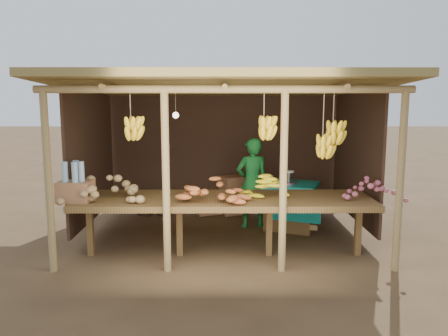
{
  "coord_description": "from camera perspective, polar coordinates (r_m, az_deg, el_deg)",
  "views": [
    {
      "loc": [
        -0.04,
        -6.61,
        2.06
      ],
      "look_at": [
        0.0,
        0.0,
        1.05
      ],
      "focal_mm": 35.0,
      "sensor_mm": 36.0,
      "label": 1
    }
  ],
  "objects": [
    {
      "name": "banana_pile",
      "position": [
        5.87,
        5.57,
        -2.03
      ],
      "size": [
        0.61,
        0.4,
        0.35
      ],
      "primitive_type": null,
      "rotation": [
        0.0,
        0.0,
        -0.1
      ],
      "color": "#FFF528",
      "rests_on": "counter"
    },
    {
      "name": "tomato_basin",
      "position": [
        6.12,
        -18.05,
        -2.86
      ],
      "size": [
        0.37,
        0.37,
        0.2
      ],
      "rotation": [
        0.0,
        0.0,
        0.4
      ],
      "color": "navy",
      "rests_on": "counter"
    },
    {
      "name": "carton_stack",
      "position": [
        8.01,
        0.12,
        -3.95
      ],
      "size": [
        1.02,
        0.5,
        0.7
      ],
      "color": "#9F6B47",
      "rests_on": "ground"
    },
    {
      "name": "ground",
      "position": [
        6.93,
        -0.0,
        -8.62
      ],
      "size": [
        60.0,
        60.0,
        0.0
      ],
      "primitive_type": "plane",
      "color": "brown",
      "rests_on": "ground"
    },
    {
      "name": "tarp_crate",
      "position": [
        7.21,
        8.69,
        -4.7
      ],
      "size": [
        1.02,
        0.96,
        0.98
      ],
      "color": "brown",
      "rests_on": "ground"
    },
    {
      "name": "bottle_box",
      "position": [
        5.86,
        -18.86,
        -2.22
      ],
      "size": [
        0.43,
        0.35,
        0.52
      ],
      "color": "#9F6B47",
      "rests_on": "counter"
    },
    {
      "name": "counter",
      "position": [
        5.82,
        0.05,
        -4.45
      ],
      "size": [
        3.9,
        1.05,
        0.8
      ],
      "color": "brown",
      "rests_on": "ground"
    },
    {
      "name": "onion_heap",
      "position": [
        5.91,
        18.84,
        -2.35
      ],
      "size": [
        0.82,
        0.54,
        0.36
      ],
      "primitive_type": null,
      "rotation": [
        0.0,
        0.0,
        0.1
      ],
      "color": "#BB5A6F",
      "rests_on": "counter"
    },
    {
      "name": "vendor",
      "position": [
        7.16,
        3.68,
        -1.96
      ],
      "size": [
        0.61,
        0.49,
        1.48
      ],
      "primitive_type": "imported",
      "rotation": [
        0.0,
        0.0,
        3.42
      ],
      "color": "#1B792F",
      "rests_on": "ground"
    },
    {
      "name": "sweet_potato_heap",
      "position": [
        5.53,
        -1.92,
        -2.61
      ],
      "size": [
        1.04,
        0.72,
        0.36
      ],
      "primitive_type": null,
      "rotation": [
        0.0,
        0.0,
        0.15
      ],
      "color": "#C16431",
      "rests_on": "counter"
    },
    {
      "name": "potato_heap",
      "position": [
        5.82,
        -15.56,
        -2.3
      ],
      "size": [
        1.04,
        0.64,
        0.37
      ],
      "primitive_type": null,
      "rotation": [
        0.0,
        0.0,
        -0.02
      ],
      "color": "tan",
      "rests_on": "counter"
    },
    {
      "name": "stall_structure",
      "position": [
        6.48,
        0.16,
        7.28
      ],
      "size": [
        4.7,
        3.5,
        2.43
      ],
      "color": "#A58955",
      "rests_on": "ground"
    },
    {
      "name": "burlap_sacks",
      "position": [
        8.12,
        -9.02,
        -4.5
      ],
      "size": [
        0.72,
        0.38,
        0.51
      ],
      "color": "#402A1D",
      "rests_on": "ground"
    }
  ]
}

